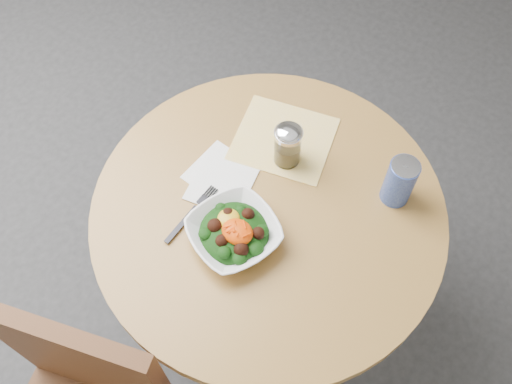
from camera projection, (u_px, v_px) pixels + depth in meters
ground at (265, 308)px, 2.08m from camera, size 6.00×6.00×0.00m
table at (267, 242)px, 1.61m from camera, size 0.90×0.90×0.75m
cloth_napkin at (284, 139)px, 1.54m from camera, size 0.30×0.29×0.00m
paper_napkins at (221, 179)px, 1.48m from camera, size 0.19×0.20×0.00m
salad_bowl at (234, 232)px, 1.37m from camera, size 0.28×0.28×0.08m
fork at (193, 212)px, 1.42m from camera, size 0.03×0.19×0.00m
spice_shaker at (288, 145)px, 1.46m from camera, size 0.07×0.07×0.13m
beverage_can at (400, 181)px, 1.39m from camera, size 0.07×0.07×0.14m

